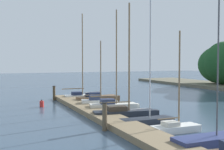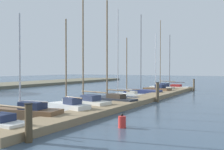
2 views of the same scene
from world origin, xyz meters
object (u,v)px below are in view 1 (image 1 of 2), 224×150
at_px(mooring_piling_0, 54,93).
at_px(channel_buoy_0, 42,104).
at_px(sailboat_3, 114,105).
at_px(sailboat_0, 81,95).
at_px(sailboat_6, 177,126).
at_px(sailboat_2, 99,102).
at_px(sailboat_5, 148,119).
at_px(mooring_piling_1, 105,116).
at_px(sailboat_7, 215,140).
at_px(sailboat_4, 126,111).
at_px(sailboat_1, 99,98).

height_order(mooring_piling_0, channel_buoy_0, mooring_piling_0).
xyz_separation_m(sailboat_3, mooring_piling_0, (-7.71, -2.97, 0.28)).
relative_size(sailboat_0, sailboat_6, 1.56).
xyz_separation_m(sailboat_2, channel_buoy_0, (-1.74, -4.42, -0.13)).
bearing_deg(sailboat_2, sailboat_6, -73.27).
bearing_deg(sailboat_2, sailboat_5, -74.36).
bearing_deg(sailboat_3, mooring_piling_1, -107.44).
distance_m(sailboat_0, channel_buoy_0, 5.42).
bearing_deg(sailboat_0, sailboat_3, -85.93).
distance_m(sailboat_5, mooring_piling_1, 3.20).
relative_size(sailboat_3, mooring_piling_0, 5.48).
relative_size(sailboat_5, channel_buoy_0, 11.91).
relative_size(sailboat_3, sailboat_7, 0.96).
bearing_deg(sailboat_6, sailboat_5, 98.88).
height_order(sailboat_4, channel_buoy_0, sailboat_4).
height_order(mooring_piling_0, mooring_piling_1, mooring_piling_1).
distance_m(sailboat_0, sailboat_2, 4.92).
xyz_separation_m(sailboat_0, sailboat_1, (2.43, 0.94, -0.10)).
bearing_deg(sailboat_3, sailboat_5, -77.86).
relative_size(sailboat_1, sailboat_7, 0.68).
height_order(sailboat_4, mooring_piling_0, sailboat_4).
distance_m(sailboat_2, sailboat_7, 12.52).
relative_size(sailboat_5, sailboat_7, 0.94).
bearing_deg(sailboat_4, sailboat_3, 92.16).
distance_m(sailboat_6, mooring_piling_0, 15.42).
distance_m(sailboat_3, sailboat_4, 2.69).
height_order(sailboat_0, sailboat_1, sailboat_0).
xyz_separation_m(sailboat_7, channel_buoy_0, (-14.25, -5.08, -0.06)).
bearing_deg(channel_buoy_0, mooring_piling_1, 10.46).
height_order(sailboat_4, mooring_piling_1, sailboat_4).
height_order(sailboat_3, sailboat_5, sailboat_3).
relative_size(sailboat_7, channel_buoy_0, 12.66).
distance_m(sailboat_6, sailboat_7, 2.92).
relative_size(sailboat_5, mooring_piling_1, 4.84).
distance_m(sailboat_1, sailboat_4, 7.47).
relative_size(sailboat_1, mooring_piling_0, 3.90).
distance_m(sailboat_2, sailboat_3, 2.29).
height_order(sailboat_1, mooring_piling_0, sailboat_1).
xyz_separation_m(sailboat_1, mooring_piling_0, (-2.96, -3.51, 0.34)).
height_order(sailboat_1, sailboat_7, sailboat_7).
bearing_deg(sailboat_4, sailboat_5, -71.84).
xyz_separation_m(sailboat_3, mooring_piling_1, (5.54, -3.02, 0.36)).
distance_m(sailboat_0, sailboat_1, 2.60).
bearing_deg(channel_buoy_0, mooring_piling_0, 153.96).
bearing_deg(sailboat_5, channel_buoy_0, 119.86).
height_order(sailboat_7, mooring_piling_1, sailboat_7).
bearing_deg(mooring_piling_1, sailboat_2, 161.16).
bearing_deg(sailboat_0, sailboat_5, -86.83).
bearing_deg(sailboat_2, sailboat_1, 82.08).
xyz_separation_m(sailboat_5, mooring_piling_0, (-12.65, -3.05, 0.40)).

